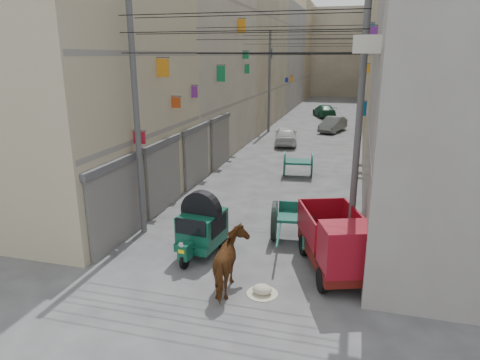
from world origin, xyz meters
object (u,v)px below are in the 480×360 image
(tonga_cart, at_px, (293,221))
(distant_car_green, at_px, (324,111))
(auto_rickshaw, at_px, (202,226))
(distant_car_grey, at_px, (333,124))
(mini_truck, at_px, (339,248))
(second_cart, at_px, (298,163))
(horse, at_px, (231,263))
(distant_car_white, at_px, (286,135))
(feed_sack, at_px, (262,289))

(tonga_cart, bearing_deg, distant_car_green, 86.23)
(auto_rickshaw, distance_m, distant_car_grey, 24.51)
(auto_rickshaw, xyz_separation_m, mini_truck, (4.30, -0.47, -0.02))
(distant_car_green, bearing_deg, distant_car_grey, 81.51)
(second_cart, distance_m, horse, 11.87)
(horse, height_order, distant_car_white, horse)
(horse, xyz_separation_m, distant_car_grey, (1.01, 26.30, -0.19))
(second_cart, xyz_separation_m, feed_sack, (0.73, -11.86, -0.57))
(tonga_cart, height_order, mini_truck, mini_truck)
(second_cart, distance_m, distant_car_green, 23.45)
(tonga_cart, bearing_deg, distant_car_grey, 83.66)
(tonga_cart, height_order, distant_car_grey, tonga_cart)
(auto_rickshaw, bearing_deg, tonga_cart, 40.07)
(tonga_cart, relative_size, distant_car_green, 0.73)
(second_cart, bearing_deg, distant_car_white, 96.56)
(auto_rickshaw, height_order, mini_truck, mini_truck)
(second_cart, xyz_separation_m, distant_car_green, (-0.58, 23.44, -0.08))
(distant_car_white, bearing_deg, tonga_cart, 90.91)
(horse, xyz_separation_m, distant_car_white, (-1.87, 19.97, -0.15))
(feed_sack, bearing_deg, tonga_cart, 86.32)
(mini_truck, bearing_deg, auto_rickshaw, 153.81)
(feed_sack, bearing_deg, mini_truck, 37.43)
(distant_car_grey, bearing_deg, feed_sack, -74.25)
(distant_car_white, height_order, distant_car_grey, distant_car_white)
(horse, bearing_deg, tonga_cart, -116.04)
(distant_car_white, height_order, distant_car_green, distant_car_white)
(feed_sack, height_order, distant_car_grey, distant_car_grey)
(mini_truck, distance_m, horse, 3.12)
(second_cart, bearing_deg, horse, -98.02)
(auto_rickshaw, relative_size, distant_car_white, 0.60)
(auto_rickshaw, relative_size, tonga_cart, 0.74)
(tonga_cart, relative_size, horse, 1.64)
(horse, bearing_deg, feed_sack, 171.48)
(auto_rickshaw, xyz_separation_m, distant_car_white, (-0.32, 18.04, -0.28))
(second_cart, relative_size, distant_car_white, 0.43)
(auto_rickshaw, bearing_deg, second_cart, 86.87)
(tonga_cart, distance_m, distant_car_green, 31.66)
(second_cart, bearing_deg, distant_car_green, 84.05)
(feed_sack, distance_m, distant_car_grey, 26.29)
(horse, xyz_separation_m, distant_car_green, (-0.44, 35.31, -0.18))
(second_cart, xyz_separation_m, distant_car_white, (-2.01, 8.10, -0.05))
(auto_rickshaw, xyz_separation_m, distant_car_grey, (2.56, 24.37, -0.32))
(horse, distance_m, distant_car_white, 20.06)
(auto_rickshaw, distance_m, second_cart, 10.08)
(tonga_cart, height_order, second_cart, tonga_cart)
(tonga_cart, distance_m, horse, 3.85)
(feed_sack, bearing_deg, second_cart, 93.51)
(second_cart, height_order, distant_car_white, second_cart)
(distant_car_white, xyz_separation_m, distant_car_grey, (2.88, 6.33, -0.04))
(auto_rickshaw, bearing_deg, distant_car_white, 97.52)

